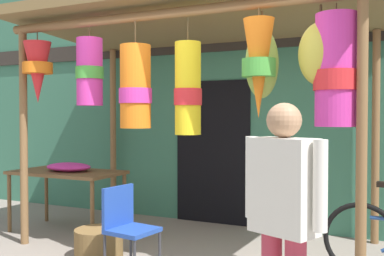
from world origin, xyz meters
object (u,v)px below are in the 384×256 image
at_px(folding_chair, 126,223).
at_px(wicker_basket_by_table, 99,243).
at_px(display_table, 67,177).
at_px(flower_heap_on_table, 69,167).
at_px(customer_foreground, 284,209).

xyz_separation_m(folding_chair, wicker_basket_by_table, (-0.59, 0.35, -0.35)).
bearing_deg(wicker_basket_by_table, display_table, 146.02).
xyz_separation_m(flower_heap_on_table, wicker_basket_by_table, (0.98, -0.68, -0.70)).
bearing_deg(wicker_basket_by_table, customer_foreground, -27.03).
bearing_deg(customer_foreground, display_table, 150.70).
relative_size(display_table, folding_chair, 1.71).
height_order(display_table, wicker_basket_by_table, display_table).
bearing_deg(folding_chair, customer_foreground, -25.61).
xyz_separation_m(flower_heap_on_table, folding_chair, (1.57, -1.03, -0.34)).
relative_size(flower_heap_on_table, folding_chair, 0.74).
xyz_separation_m(flower_heap_on_table, customer_foreground, (3.26, -1.85, 0.09)).
height_order(wicker_basket_by_table, customer_foreground, customer_foreground).
bearing_deg(folding_chair, display_table, 147.09).
xyz_separation_m(display_table, folding_chair, (1.62, -1.05, -0.21)).
height_order(folding_chair, customer_foreground, customer_foreground).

